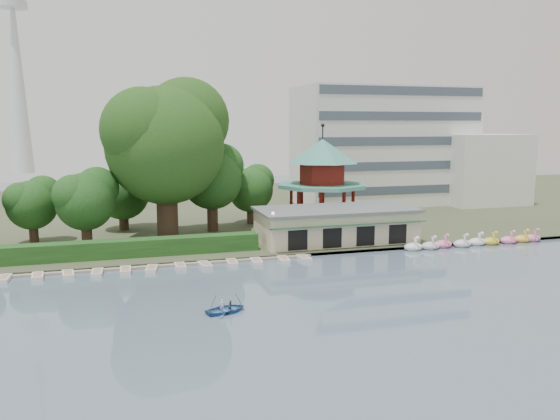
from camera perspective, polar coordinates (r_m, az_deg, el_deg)
name	(u,v)px	position (r m, az deg, el deg)	size (l,w,h in m)	color
ground_plane	(321,312)	(41.83, 4.31, -10.57)	(220.00, 220.00, 0.00)	slate
shore	(211,209)	(91.04, -7.19, 0.10)	(220.00, 70.00, 0.40)	#424930
embankment	(264,257)	(57.64, -1.72, -4.96)	(220.00, 0.60, 0.30)	gray
dock	(147,266)	(55.88, -13.76, -5.69)	(34.00, 1.60, 0.24)	gray
boathouse	(336,224)	(64.61, 5.84, -1.49)	(18.60, 9.39, 3.90)	beige
pavilion	(322,173)	(73.92, 4.44, 3.83)	(12.40, 12.40, 13.50)	beige
office_building	(399,150)	(97.84, 12.36, 6.18)	(38.00, 18.00, 20.00)	silver
broadcast_tower	(16,55)	(180.27, -25.88, 14.35)	(8.00, 8.00, 96.00)	silver
hedge	(115,249)	(58.80, -16.87, -3.91)	(30.00, 2.00, 1.80)	#214C1A
lamp_post	(273,224)	(58.96, -0.74, -1.47)	(0.36, 0.36, 4.28)	black
big_tree	(166,137)	(65.37, -11.78, 7.45)	(15.12, 14.09, 19.21)	#3A281C
small_trees	(144,189)	(69.23, -14.04, 2.14)	(39.26, 16.74, 11.21)	#3A281C
swan_boats	(477,242)	(67.84, 19.86, -3.17)	(18.45, 2.16, 1.92)	white
moored_rowboats	(153,268)	(54.52, -13.14, -5.96)	(31.89, 2.68, 0.36)	silver
rowboat_with_passengers	(226,306)	(41.68, -5.63, -9.98)	(5.17, 4.29, 2.01)	#3469A5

